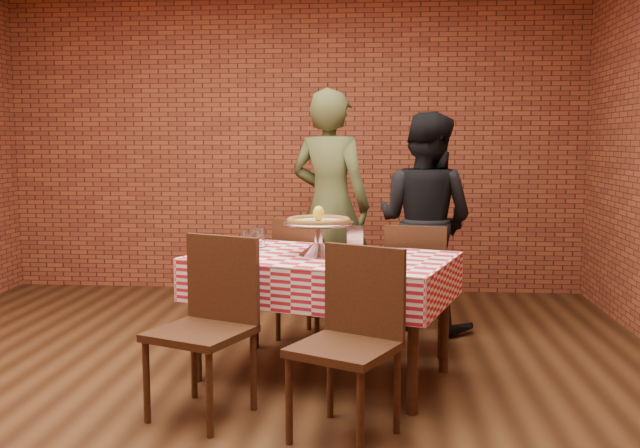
# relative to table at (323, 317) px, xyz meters

# --- Properties ---
(ground) EXTENTS (6.00, 6.00, 0.00)m
(ground) POSITION_rel_table_xyz_m (-0.49, -0.48, -0.38)
(ground) COLOR black
(ground) RESTS_ON ground
(back_wall) EXTENTS (5.50, 0.00, 5.50)m
(back_wall) POSITION_rel_table_xyz_m (-0.49, 2.52, 1.08)
(back_wall) COLOR brown
(back_wall) RESTS_ON ground
(table) EXTENTS (1.70, 1.32, 0.75)m
(table) POSITION_rel_table_xyz_m (0.00, 0.00, 0.00)
(table) COLOR #3D2312
(table) RESTS_ON ground
(tablecloth) EXTENTS (1.75, 1.36, 0.26)m
(tablecloth) POSITION_rel_table_xyz_m (0.00, -0.00, 0.25)
(tablecloth) COLOR red
(tablecloth) RESTS_ON table
(pizza_stand) EXTENTS (0.56, 0.56, 0.20)m
(pizza_stand) POSITION_rel_table_xyz_m (-0.02, 0.01, 0.48)
(pizza_stand) COLOR silver
(pizza_stand) RESTS_ON tablecloth
(pizza) EXTENTS (0.49, 0.49, 0.03)m
(pizza) POSITION_rel_table_xyz_m (-0.02, 0.01, 0.59)
(pizza) COLOR #C3B48F
(pizza) RESTS_ON pizza_stand
(lemon) EXTENTS (0.09, 0.09, 0.09)m
(lemon) POSITION_rel_table_xyz_m (-0.02, 0.01, 0.64)
(lemon) COLOR yellow
(lemon) RESTS_ON pizza
(water_glass_left) EXTENTS (0.10, 0.10, 0.13)m
(water_glass_left) POSITION_rel_table_xyz_m (-0.46, 0.06, 0.45)
(water_glass_left) COLOR white
(water_glass_left) RESTS_ON tablecloth
(water_glass_right) EXTENTS (0.10, 0.10, 0.13)m
(water_glass_right) POSITION_rel_table_xyz_m (-0.44, 0.29, 0.45)
(water_glass_right) COLOR white
(water_glass_right) RESTS_ON tablecloth
(side_plate) EXTENTS (0.19, 0.19, 0.01)m
(side_plate) POSITION_rel_table_xyz_m (0.41, -0.24, 0.39)
(side_plate) COLOR white
(side_plate) RESTS_ON tablecloth
(sweetener_packet_a) EXTENTS (0.06, 0.05, 0.00)m
(sweetener_packet_a) POSITION_rel_table_xyz_m (0.47, -0.35, 0.39)
(sweetener_packet_a) COLOR white
(sweetener_packet_a) RESTS_ON tablecloth
(sweetener_packet_b) EXTENTS (0.06, 0.05, 0.00)m
(sweetener_packet_b) POSITION_rel_table_xyz_m (0.57, -0.34, 0.39)
(sweetener_packet_b) COLOR white
(sweetener_packet_b) RESTS_ON tablecloth
(condiment_caddy) EXTENTS (0.10, 0.08, 0.14)m
(condiment_caddy) POSITION_rel_table_xyz_m (0.19, 0.29, 0.45)
(condiment_caddy) COLOR silver
(condiment_caddy) RESTS_ON tablecloth
(chair_near_left) EXTENTS (0.60, 0.60, 0.94)m
(chair_near_left) POSITION_rel_table_xyz_m (-0.59, -0.68, 0.09)
(chair_near_left) COLOR #3D2312
(chair_near_left) RESTS_ON ground
(chair_near_right) EXTENTS (0.60, 0.60, 0.93)m
(chair_near_right) POSITION_rel_table_xyz_m (0.18, -0.89, 0.09)
(chair_near_right) COLOR #3D2312
(chair_near_right) RESTS_ON ground
(chair_far_left) EXTENTS (0.58, 0.58, 0.90)m
(chair_far_left) POSITION_rel_table_xyz_m (-0.13, 0.81, 0.07)
(chair_far_left) COLOR #3D2312
(chair_far_left) RESTS_ON ground
(chair_far_right) EXTENTS (0.47, 0.47, 0.89)m
(chair_far_right) POSITION_rel_table_xyz_m (0.61, 0.62, 0.07)
(chair_far_right) COLOR #3D2312
(chair_far_right) RESTS_ON ground
(diner_olive) EXTENTS (0.79, 0.67, 1.85)m
(diner_olive) POSITION_rel_table_xyz_m (-0.05, 1.42, 0.55)
(diner_olive) COLOR #444927
(diner_olive) RESTS_ON ground
(diner_black) EXTENTS (1.02, 0.95, 1.66)m
(diner_black) POSITION_rel_table_xyz_m (0.69, 1.21, 0.46)
(diner_black) COLOR black
(diner_black) RESTS_ON ground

